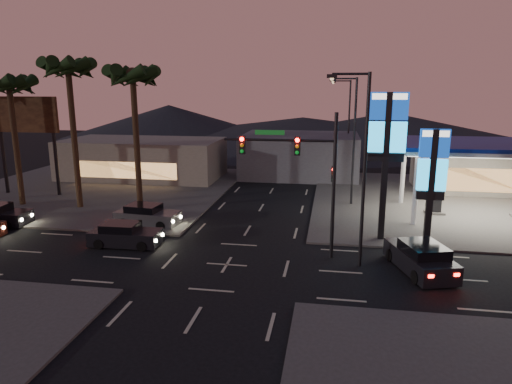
% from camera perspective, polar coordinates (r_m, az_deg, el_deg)
% --- Properties ---
extents(ground, '(140.00, 140.00, 0.00)m').
position_cam_1_polar(ground, '(24.75, -3.68, -9.05)').
color(ground, black).
rests_on(ground, ground).
extents(corner_lot_ne, '(24.00, 24.00, 0.12)m').
position_cam_1_polar(corner_lot_ne, '(40.82, 24.41, -1.24)').
color(corner_lot_ne, '#47443F').
rests_on(corner_lot_ne, ground).
extents(corner_lot_nw, '(24.00, 24.00, 0.12)m').
position_cam_1_polar(corner_lot_nw, '(44.81, -19.14, 0.40)').
color(corner_lot_nw, '#47443F').
rests_on(corner_lot_nw, ground).
extents(gas_station, '(12.20, 8.20, 5.47)m').
position_cam_1_polar(gas_station, '(36.17, 26.71, 4.95)').
color(gas_station, silver).
rests_on(gas_station, ground).
extents(convenience_store, '(10.00, 6.00, 4.00)m').
position_cam_1_polar(convenience_store, '(45.71, 25.51, 2.56)').
color(convenience_store, '#726B5B').
rests_on(convenience_store, ground).
extents(pylon_sign_tall, '(2.20, 0.35, 9.00)m').
position_cam_1_polar(pylon_sign_tall, '(28.14, 16.05, 6.61)').
color(pylon_sign_tall, black).
rests_on(pylon_sign_tall, ground).
extents(pylon_sign_short, '(1.60, 0.35, 7.00)m').
position_cam_1_polar(pylon_sign_short, '(27.79, 21.17, 2.54)').
color(pylon_sign_short, black).
rests_on(pylon_sign_short, ground).
extents(traffic_signal_mast, '(6.10, 0.39, 8.00)m').
position_cam_1_polar(traffic_signal_mast, '(24.69, 5.74, 3.48)').
color(traffic_signal_mast, black).
rests_on(traffic_signal_mast, ground).
extents(pedestal_signal, '(0.32, 0.39, 4.30)m').
position_cam_1_polar(pedestal_signal, '(29.97, 9.63, 0.57)').
color(pedestal_signal, black).
rests_on(pedestal_signal, ground).
extents(streetlight_near, '(2.14, 0.25, 10.00)m').
position_cam_1_polar(streetlight_near, '(23.63, 12.99, 3.99)').
color(streetlight_near, black).
rests_on(streetlight_near, ground).
extents(streetlight_mid, '(2.14, 0.25, 10.00)m').
position_cam_1_polar(streetlight_mid, '(36.51, 11.87, 7.12)').
color(streetlight_mid, black).
rests_on(streetlight_mid, ground).
extents(streetlight_far, '(2.14, 0.25, 10.00)m').
position_cam_1_polar(streetlight_far, '(50.46, 11.30, 8.70)').
color(streetlight_far, black).
rests_on(streetlight_far, ground).
extents(palm_a, '(4.41, 4.41, 10.86)m').
position_cam_1_polar(palm_a, '(34.90, -15.11, 12.81)').
color(palm_a, black).
rests_on(palm_a, ground).
extents(palm_b, '(4.41, 4.41, 11.46)m').
position_cam_1_polar(palm_b, '(37.24, -22.37, 13.12)').
color(palm_b, black).
rests_on(palm_b, ground).
extents(palm_c, '(4.41, 4.41, 10.26)m').
position_cam_1_polar(palm_c, '(40.06, -28.43, 10.90)').
color(palm_c, black).
rests_on(palm_c, ground).
extents(billboard, '(6.00, 0.30, 8.50)m').
position_cam_1_polar(billboard, '(43.86, -26.85, 7.77)').
color(billboard, black).
rests_on(billboard, ground).
extents(building_far_west, '(16.00, 8.00, 4.00)m').
position_cam_1_polar(building_far_west, '(48.89, -13.91, 4.06)').
color(building_far_west, '#726B5B').
rests_on(building_far_west, ground).
extents(building_far_mid, '(12.00, 9.00, 4.40)m').
position_cam_1_polar(building_far_mid, '(48.94, 5.55, 4.62)').
color(building_far_mid, '#4C4C51').
rests_on(building_far_mid, ground).
extents(hill_left, '(40.00, 40.00, 6.00)m').
position_cam_1_polar(hill_left, '(87.95, -10.79, 8.68)').
color(hill_left, black).
rests_on(hill_left, ground).
extents(hill_right, '(50.00, 50.00, 5.00)m').
position_cam_1_polar(hill_right, '(83.15, 16.34, 7.81)').
color(hill_right, black).
rests_on(hill_right, ground).
extents(hill_center, '(60.00, 60.00, 4.00)m').
position_cam_1_polar(hill_center, '(82.81, 5.87, 7.89)').
color(hill_center, black).
rests_on(hill_center, ground).
extents(car_lane_a_front, '(4.32, 1.92, 1.39)m').
position_cam_1_polar(car_lane_a_front, '(28.45, -16.11, -5.20)').
color(car_lane_a_front, black).
rests_on(car_lane_a_front, ground).
extents(car_lane_b_front, '(4.56, 2.24, 1.44)m').
position_cam_1_polar(car_lane_b_front, '(32.17, -13.47, -2.89)').
color(car_lane_b_front, '#4D4D4F').
rests_on(car_lane_b_front, ground).
extents(suv_station, '(3.24, 5.04, 1.57)m').
position_cam_1_polar(suv_station, '(25.05, 19.88, -7.78)').
color(suv_station, black).
rests_on(suv_station, ground).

